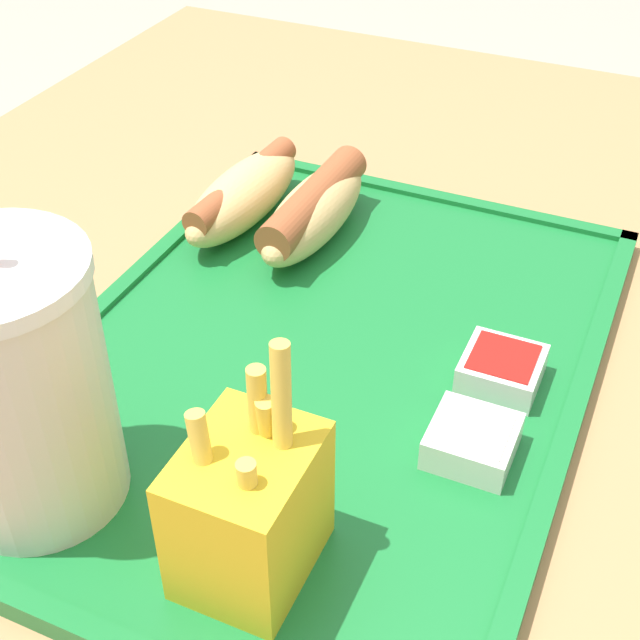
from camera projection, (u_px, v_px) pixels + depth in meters
food_tray at (320, 363)px, 0.56m from camera, size 0.45×0.32×0.01m
soda_cup at (16, 387)px, 0.43m from camera, size 0.09×0.09×0.18m
hot_dog_far at (243, 194)px, 0.67m from camera, size 0.14×0.05×0.04m
hot_dog_near at (314, 209)px, 0.65m from camera, size 0.14×0.05×0.05m
fries_carton at (250, 507)px, 0.41m from camera, size 0.07×0.06×0.13m
sauce_cup_mayo at (472, 440)px, 0.49m from camera, size 0.05×0.05×0.02m
sauce_cup_ketchup at (502, 369)px, 0.53m from camera, size 0.05×0.05×0.02m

